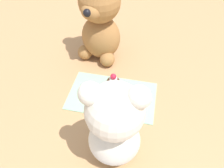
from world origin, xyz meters
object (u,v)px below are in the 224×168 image
(teddy_bear_tan, at_px, (100,21))
(cupcake_near_tan_bear, at_px, (113,85))
(cupcake_near_cream_bear, at_px, (136,98))
(teddy_bear_cream, at_px, (115,125))

(teddy_bear_tan, bearing_deg, cupcake_near_tan_bear, -50.92)
(teddy_bear_tan, bearing_deg, cupcake_near_cream_bear, -39.76)
(teddy_bear_tan, height_order, cupcake_near_tan_bear, teddy_bear_tan)
(teddy_bear_cream, bearing_deg, cupcake_near_cream_bear, -107.96)
(cupcake_near_cream_bear, xyz_separation_m, cupcake_near_tan_bear, (0.07, -0.04, -0.00))
(teddy_bear_cream, xyz_separation_m, cupcake_near_tan_bear, (0.04, -0.20, -0.09))
(teddy_bear_cream, xyz_separation_m, cupcake_near_cream_bear, (-0.03, -0.16, -0.09))
(cupcake_near_cream_bear, bearing_deg, teddy_bear_cream, 78.87)
(teddy_bear_tan, height_order, cupcake_near_cream_bear, teddy_bear_tan)
(teddy_bear_cream, xyz_separation_m, teddy_bear_tan, (0.12, -0.37, 0.01))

